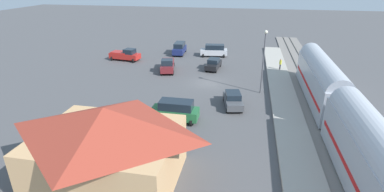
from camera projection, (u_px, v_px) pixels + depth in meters
ground_plane at (208, 83)px, 40.94m from camera, size 200.00×200.00×0.00m
railway_track at (312, 89)px, 38.40m from camera, size 4.80×70.00×0.30m
platform at (281, 87)px, 39.09m from camera, size 3.20×46.00×0.30m
passenger_train at (341, 108)px, 26.56m from camera, size 2.93×34.37×4.98m
station_building at (108, 144)px, 20.56m from camera, size 10.52×8.49×5.89m
pedestrian_on_platform at (280, 63)px, 45.43m from camera, size 0.36×0.36×1.71m
suv_green at (175, 110)px, 30.03m from camera, size 4.90×2.41×2.22m
suv_navy at (179, 48)px, 55.43m from camera, size 2.23×5.00×2.22m
pickup_red at (125, 55)px, 51.38m from camera, size 5.61×3.04×2.14m
suv_silver at (214, 50)px, 53.90m from camera, size 5.10×2.84×2.22m
sedan_charcoal at (233, 99)px, 33.36m from camera, size 2.70×4.78×1.74m
sedan_black at (214, 64)px, 46.62m from camera, size 2.29×4.67×1.74m
pickup_maroon at (168, 65)px, 45.62m from camera, size 3.12×5.70×2.14m
light_pole_near_platform at (264, 55)px, 35.61m from camera, size 0.44×0.44×8.03m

